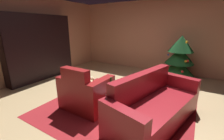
# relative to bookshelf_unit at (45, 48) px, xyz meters

# --- Properties ---
(ground_plane) EXTENTS (7.45, 7.45, 0.00)m
(ground_plane) POSITION_rel_bookshelf_unit_xyz_m (2.88, -0.26, -0.98)
(ground_plane) COLOR tan
(wall_back) EXTENTS (6.33, 0.06, 2.59)m
(wall_back) POSITION_rel_bookshelf_unit_xyz_m (2.88, 2.67, 0.32)
(wall_back) COLOR tan
(wall_back) RESTS_ON ground
(wall_left) EXTENTS (0.06, 5.93, 2.59)m
(wall_left) POSITION_rel_bookshelf_unit_xyz_m (-0.25, -0.26, 0.32)
(wall_left) COLOR tan
(wall_left) RESTS_ON ground
(area_rug) EXTENTS (2.94, 2.58, 0.01)m
(area_rug) POSITION_rel_bookshelf_unit_xyz_m (3.01, -0.56, -0.98)
(area_rug) COLOR maroon
(area_rug) RESTS_ON ground
(bookshelf_unit) EXTENTS (0.35, 2.19, 2.02)m
(bookshelf_unit) POSITION_rel_bookshelf_unit_xyz_m (0.00, 0.00, 0.00)
(bookshelf_unit) COLOR black
(bookshelf_unit) RESTS_ON ground
(armchair_red) EXTENTS (0.97, 0.74, 0.93)m
(armchair_red) POSITION_rel_bookshelf_unit_xyz_m (2.44, -0.88, -0.65)
(armchair_red) COLOR maroon
(armchair_red) RESTS_ON ground
(couch_red) EXTENTS (1.25, 2.11, 0.88)m
(couch_red) POSITION_rel_bookshelf_unit_xyz_m (3.79, -0.63, -0.68)
(couch_red) COLOR maroon
(couch_red) RESTS_ON ground
(coffee_table) EXTENTS (0.76, 0.76, 0.40)m
(coffee_table) POSITION_rel_bookshelf_unit_xyz_m (3.05, -0.51, -0.61)
(coffee_table) COLOR black
(coffee_table) RESTS_ON ground
(book_stack_on_table) EXTENTS (0.21, 0.17, 0.12)m
(book_stack_on_table) POSITION_rel_bookshelf_unit_xyz_m (3.05, -0.49, -0.51)
(book_stack_on_table) COLOR #334586
(book_stack_on_table) RESTS_ON coffee_table
(bottle_on_table) EXTENTS (0.08, 0.08, 0.30)m
(bottle_on_table) POSITION_rel_bookshelf_unit_xyz_m (2.93, -0.68, -0.45)
(bottle_on_table) COLOR #1D6122
(bottle_on_table) RESTS_ON coffee_table
(decorated_tree) EXTENTS (0.97, 0.97, 1.40)m
(decorated_tree) POSITION_rel_bookshelf_unit_xyz_m (3.84, 2.00, -0.26)
(decorated_tree) COLOR brown
(decorated_tree) RESTS_ON ground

